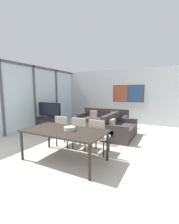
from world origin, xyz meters
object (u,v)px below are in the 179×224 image
television (49,110)px  dining_table (64,132)px  tv_console (50,123)px  dining_chair_right (98,135)px  coffee_table (90,127)px  dining_chair_left (64,129)px  sofa_side (118,130)px  sofa_main (103,121)px  fruit_bowl (70,128)px  dining_chair_centre (81,131)px

television → dining_table: (2.55, -2.29, -0.13)m
tv_console → dining_chair_right: dining_chair_right is taller
television → coffee_table: television is taller
television → coffee_table: bearing=-0.5°
television → dining_chair_left: television is taller
dining_table → dining_chair_right: 0.93m
sofa_side → dining_table: size_ratio=0.80×
tv_console → dining_table: 3.45m
sofa_main → sofa_side: (1.11, -1.28, -0.00)m
tv_console → coffee_table: (2.05, -0.02, 0.05)m
sofa_main → fruit_bowl: size_ratio=8.33×
television → sofa_main: (2.05, 1.37, -0.55)m
coffee_table → fruit_bowl: 2.38m
dining_chair_left → sofa_side: bearing=53.9°
tv_console → dining_table: bearing=-41.9°
television → coffee_table: 2.12m
sofa_main → coffee_table: 1.39m
tv_console → dining_chair_right: (3.12, -1.57, 0.29)m
sofa_side → dining_chair_centre: bearing=159.1°
sofa_side → coffee_table: size_ratio=1.87×
dining_table → dining_chair_right: (0.58, 0.72, -0.16)m
sofa_main → tv_console: bearing=-146.2°
television → dining_chair_right: bearing=-26.7°
dining_chair_centre → fruit_bowl: (0.14, -0.74, 0.27)m
dining_chair_right → fruit_bowl: (-0.44, -0.68, 0.27)m
sofa_side → fruit_bowl: size_ratio=5.84×
sofa_side → dining_table: 2.50m
tv_console → dining_chair_left: (1.97, -1.54, 0.29)m
dining_chair_right → sofa_main: bearing=110.0°
sofa_main → dining_chair_left: (-0.08, -2.91, 0.26)m
sofa_side → fruit_bowl: sofa_side is taller
tv_console → sofa_main: 2.47m
sofa_main → dining_chair_right: 3.14m
tv_console → fruit_bowl: fruit_bowl is taller
sofa_main → television: bearing=-146.2°
sofa_side → dining_chair_left: bearing=143.9°
dining_table → fruit_bowl: size_ratio=7.32×
television → dining_chair_centre: bearing=-30.7°
television → sofa_side: television is taller
coffee_table → dining_chair_right: (1.07, -1.55, 0.23)m
dining_table → dining_chair_right: size_ratio=2.10×
dining_table → dining_chair_left: (-0.58, 0.75, -0.16)m
sofa_main → fruit_bowl: bearing=-80.1°
dining_chair_left → dining_chair_right: bearing=-1.7°
sofa_main → coffee_table: sofa_main is taller
tv_console → dining_table: (2.55, -2.29, 0.45)m
sofa_side → sofa_main: bearing=41.0°
sofa_side → dining_table: sofa_side is taller
sofa_main → dining_chair_right: (1.07, -2.94, 0.26)m
dining_chair_left → fruit_bowl: (0.71, -0.72, 0.27)m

